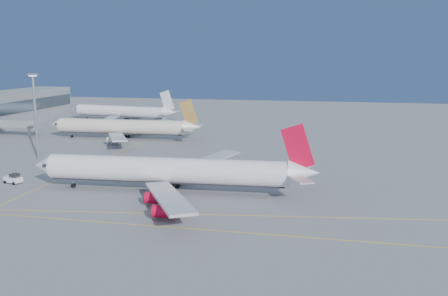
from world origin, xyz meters
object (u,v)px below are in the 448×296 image
(pushback_tug, at_px, (13,179))
(airliner_third, at_px, (123,112))
(airliner_virgin, at_px, (172,171))
(airliner_etihad, at_px, (124,127))
(light_mast, at_px, (35,110))

(pushback_tug, bearing_deg, airliner_third, 116.28)
(airliner_virgin, height_order, airliner_etihad, airliner_virgin)
(airliner_etihad, xyz_separation_m, airliner_third, (-21.95, 48.82, -0.08))
(airliner_etihad, height_order, pushback_tug, airliner_etihad)
(airliner_third, height_order, pushback_tug, airliner_third)
(pushback_tug, bearing_deg, airliner_virgin, 16.52)
(airliner_virgin, xyz_separation_m, airliner_third, (-62.41, 115.35, -0.34))
(airliner_etihad, height_order, light_mast, light_mast)
(airliner_virgin, bearing_deg, airliner_third, 115.30)
(airliner_third, distance_m, light_mast, 91.77)
(airliner_third, xyz_separation_m, pushback_tug, (21.64, -115.93, -3.50))
(airliner_etihad, relative_size, light_mast, 2.31)
(airliner_etihad, height_order, airliner_third, airliner_etihad)
(airliner_virgin, xyz_separation_m, light_mast, (-50.15, 25.02, 10.26))
(light_mast, bearing_deg, airliner_virgin, -26.52)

